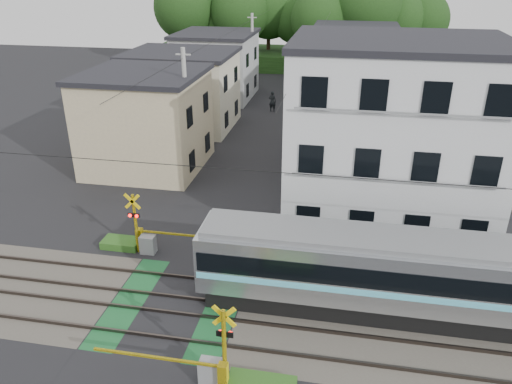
% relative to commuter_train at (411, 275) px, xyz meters
% --- Properties ---
extents(ground, '(120.00, 120.00, 0.00)m').
position_rel_commuter_train_xyz_m(ground, '(-9.05, -1.20, -1.78)').
color(ground, black).
extents(track_bed, '(120.00, 120.00, 0.14)m').
position_rel_commuter_train_xyz_m(track_bed, '(-9.05, -1.20, -1.75)').
color(track_bed, '#47423A').
rests_on(track_bed, ground).
extents(commuter_train, '(16.24, 2.57, 3.37)m').
position_rel_commuter_train_xyz_m(commuter_train, '(0.00, 0.00, 0.00)').
color(commuter_train, black).
rests_on(commuter_train, ground).
extents(crossing_signal_near, '(4.74, 0.65, 3.09)m').
position_rel_commuter_train_xyz_m(crossing_signal_near, '(-6.47, -4.85, -1.07)').
color(crossing_signal_near, yellow).
rests_on(crossing_signal_near, ground).
extents(crossing_signal_far, '(4.74, 0.65, 3.09)m').
position_rel_commuter_train_xyz_m(crossing_signal_far, '(-11.64, 2.45, -1.07)').
color(crossing_signal_far, yellow).
rests_on(crossing_signal_far, ground).
extents(apartment_block, '(10.20, 8.36, 9.30)m').
position_rel_commuter_train_xyz_m(apartment_block, '(-0.55, 8.29, 2.87)').
color(apartment_block, silver).
rests_on(apartment_block, ground).
extents(houses_row, '(22.07, 31.35, 6.80)m').
position_rel_commuter_train_xyz_m(houses_row, '(-8.80, 24.72, 1.46)').
color(houses_row, '#C9B88E').
rests_on(houses_row, ground).
extents(tree_hill, '(40.00, 11.91, 11.82)m').
position_rel_commuter_train_xyz_m(tree_hill, '(-9.25, 47.64, 3.92)').
color(tree_hill, '#1D3E14').
rests_on(tree_hill, ground).
extents(catenary, '(60.00, 5.04, 7.00)m').
position_rel_commuter_train_xyz_m(catenary, '(-3.05, -1.17, 1.91)').
color(catenary, '#2D2D33').
rests_on(catenary, ground).
extents(utility_poles, '(7.90, 42.00, 8.00)m').
position_rel_commuter_train_xyz_m(utility_poles, '(-10.10, 21.81, 2.30)').
color(utility_poles, '#A5A5A0').
rests_on(utility_poles, ground).
extents(pedestrian, '(0.75, 0.56, 1.87)m').
position_rel_commuter_train_xyz_m(pedestrian, '(-9.56, 27.44, -0.85)').
color(pedestrian, black).
rests_on(pedestrian, ground).
extents(weed_patches, '(10.25, 8.80, 0.40)m').
position_rel_commuter_train_xyz_m(weed_patches, '(-7.30, -1.29, -1.60)').
color(weed_patches, '#2D5E1E').
rests_on(weed_patches, ground).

